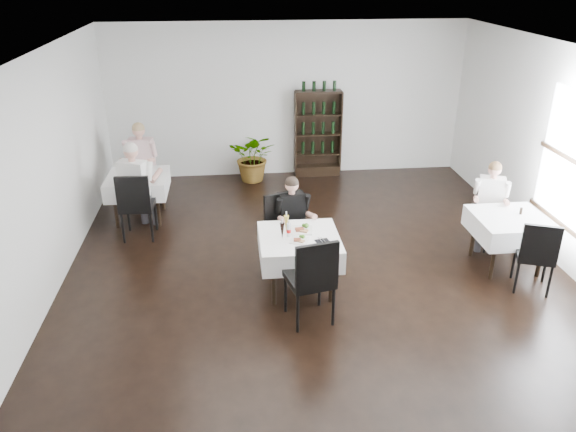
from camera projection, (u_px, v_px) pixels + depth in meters
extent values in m
plane|color=black|center=(321.00, 286.00, 7.57)|extent=(9.00, 9.00, 0.00)
plane|color=white|center=(327.00, 59.00, 6.33)|extent=(9.00, 9.00, 0.00)
plane|color=white|center=(287.00, 101.00, 11.02)|extent=(7.00, 0.00, 7.00)
plane|color=white|center=(31.00, 194.00, 6.62)|extent=(0.00, 9.00, 9.00)
cube|color=black|center=(573.00, 233.00, 7.64)|extent=(0.05, 2.30, 0.06)
cube|color=black|center=(317.00, 170.00, 11.50)|extent=(0.90, 0.28, 0.20)
cylinder|color=black|center=(274.00, 280.00, 7.03)|extent=(0.06, 0.06, 0.71)
cylinder|color=black|center=(269.00, 253.00, 7.69)|extent=(0.06, 0.06, 0.71)
cylinder|color=black|center=(331.00, 277.00, 7.10)|extent=(0.06, 0.06, 0.71)
cylinder|color=black|center=(322.00, 250.00, 7.76)|extent=(0.06, 0.06, 0.71)
cube|color=black|center=(299.00, 239.00, 7.24)|extent=(0.85, 0.85, 0.04)
cube|color=white|center=(299.00, 247.00, 7.29)|extent=(1.03, 1.03, 0.30)
cylinder|color=black|center=(115.00, 208.00, 9.09)|extent=(0.06, 0.06, 0.71)
cylinder|color=black|center=(122.00, 192.00, 9.71)|extent=(0.06, 0.06, 0.71)
cylinder|color=black|center=(158.00, 206.00, 9.16)|extent=(0.06, 0.06, 0.71)
cylinder|color=black|center=(162.00, 191.00, 9.77)|extent=(0.06, 0.06, 0.71)
cube|color=black|center=(137.00, 178.00, 9.28)|extent=(0.80, 0.80, 0.04)
cube|color=white|center=(138.00, 184.00, 9.32)|extent=(0.98, 0.98, 0.30)
cylinder|color=black|center=(494.00, 256.00, 7.61)|extent=(0.06, 0.06, 0.71)
cylinder|color=black|center=(474.00, 234.00, 8.23)|extent=(0.06, 0.06, 0.71)
cylinder|color=black|center=(541.00, 254.00, 7.67)|extent=(0.06, 0.06, 0.71)
cylinder|color=black|center=(518.00, 232.00, 8.29)|extent=(0.06, 0.06, 0.71)
cube|color=black|center=(511.00, 219.00, 7.79)|extent=(0.80, 0.80, 0.04)
cube|color=white|center=(509.00, 227.00, 7.84)|extent=(0.98, 0.98, 0.30)
imported|color=#2F5F20|center=(254.00, 157.00, 11.02)|extent=(1.06, 0.98, 1.00)
cylinder|color=black|center=(280.00, 262.00, 7.67)|extent=(0.04, 0.04, 0.49)
cylinder|color=black|center=(267.00, 249.00, 8.02)|extent=(0.04, 0.04, 0.49)
cylinder|color=black|center=(307.00, 256.00, 7.84)|extent=(0.04, 0.04, 0.49)
cylinder|color=black|center=(294.00, 243.00, 8.19)|extent=(0.04, 0.04, 0.49)
cube|color=black|center=(287.00, 235.00, 7.82)|extent=(0.62, 0.62, 0.07)
cube|color=black|center=(280.00, 211.00, 7.88)|extent=(0.48, 0.21, 0.53)
cylinder|color=black|center=(319.00, 287.00, 7.06)|extent=(0.04, 0.04, 0.52)
cylinder|color=black|center=(333.00, 307.00, 6.67)|extent=(0.04, 0.04, 0.52)
cylinder|color=black|center=(286.00, 294.00, 6.93)|extent=(0.04, 0.04, 0.52)
cylinder|color=black|center=(298.00, 313.00, 6.54)|extent=(0.04, 0.04, 0.52)
cube|color=black|center=(309.00, 279.00, 6.68)|extent=(0.62, 0.62, 0.08)
cube|color=black|center=(317.00, 266.00, 6.35)|extent=(0.52, 0.17, 0.56)
cylinder|color=black|center=(134.00, 195.00, 9.85)|extent=(0.04, 0.04, 0.50)
cylinder|color=black|center=(132.00, 186.00, 10.23)|extent=(0.04, 0.04, 0.50)
cylinder|color=black|center=(160.00, 192.00, 9.99)|extent=(0.04, 0.04, 0.50)
cylinder|color=black|center=(156.00, 184.00, 10.37)|extent=(0.04, 0.04, 0.50)
cube|color=black|center=(144.00, 174.00, 9.99)|extent=(0.61, 0.61, 0.08)
cube|color=black|center=(141.00, 155.00, 10.07)|extent=(0.50, 0.17, 0.55)
cylinder|color=black|center=(156.00, 216.00, 9.06)|extent=(0.04, 0.04, 0.50)
cylinder|color=black|center=(151.00, 228.00, 8.66)|extent=(0.04, 0.04, 0.50)
cylinder|color=black|center=(128.00, 217.00, 9.03)|extent=(0.04, 0.04, 0.50)
cylinder|color=black|center=(123.00, 228.00, 8.64)|extent=(0.04, 0.04, 0.50)
cube|color=black|center=(138.00, 205.00, 8.73)|extent=(0.52, 0.52, 0.08)
cube|color=black|center=(133.00, 194.00, 8.40)|extent=(0.50, 0.07, 0.54)
cylinder|color=black|center=(486.00, 240.00, 8.37)|extent=(0.03, 0.03, 0.41)
cylinder|color=black|center=(473.00, 230.00, 8.68)|extent=(0.03, 0.03, 0.41)
cylinder|color=black|center=(507.00, 238.00, 8.45)|extent=(0.03, 0.03, 0.41)
cylinder|color=black|center=(493.00, 228.00, 8.76)|extent=(0.03, 0.03, 0.41)
cube|color=black|center=(492.00, 220.00, 8.47)|extent=(0.47, 0.47, 0.06)
cube|color=black|center=(487.00, 201.00, 8.53)|extent=(0.41, 0.10, 0.44)
cylinder|color=black|center=(545.00, 267.00, 7.59)|extent=(0.04, 0.04, 0.46)
cylinder|color=black|center=(549.00, 282.00, 7.24)|extent=(0.04, 0.04, 0.46)
cylinder|color=black|center=(513.00, 263.00, 7.68)|extent=(0.04, 0.04, 0.46)
cylinder|color=black|center=(516.00, 278.00, 7.33)|extent=(0.04, 0.04, 0.46)
cube|color=black|center=(535.00, 255.00, 7.35)|extent=(0.60, 0.60, 0.07)
cube|color=black|center=(541.00, 244.00, 7.05)|extent=(0.45, 0.21, 0.50)
cube|color=#3A3A41|center=(289.00, 235.00, 7.86)|extent=(0.21, 0.40, 0.13)
cylinder|color=#3A3A41|center=(293.00, 258.00, 7.84)|extent=(0.10, 0.10, 0.44)
cube|color=#3A3A41|center=(301.00, 233.00, 7.92)|extent=(0.21, 0.40, 0.13)
cylinder|color=#3A3A41|center=(305.00, 256.00, 7.90)|extent=(0.10, 0.10, 0.44)
cube|color=black|center=(291.00, 210.00, 7.91)|extent=(0.40, 0.28, 0.50)
cylinder|color=tan|center=(283.00, 220.00, 7.65)|extent=(0.14, 0.29, 0.14)
cylinder|color=tan|center=(311.00, 215.00, 7.77)|extent=(0.14, 0.29, 0.14)
sphere|color=tan|center=(292.00, 185.00, 7.74)|extent=(0.19, 0.19, 0.19)
sphere|color=black|center=(292.00, 183.00, 7.73)|extent=(0.19, 0.19, 0.19)
cube|color=#3A3A41|center=(135.00, 176.00, 9.78)|extent=(0.21, 0.45, 0.14)
cylinder|color=#3A3A41|center=(134.00, 198.00, 9.74)|extent=(0.11, 0.11, 0.51)
cube|color=#3A3A41|center=(146.00, 176.00, 9.77)|extent=(0.21, 0.45, 0.14)
cylinder|color=#3A3A41|center=(145.00, 198.00, 9.74)|extent=(0.11, 0.11, 0.51)
cube|color=beige|center=(142.00, 154.00, 9.81)|extent=(0.44, 0.29, 0.57)
cylinder|color=tan|center=(123.00, 160.00, 9.58)|extent=(0.13, 0.33, 0.16)
cylinder|color=tan|center=(151.00, 161.00, 9.56)|extent=(0.13, 0.33, 0.16)
sphere|color=tan|center=(138.00, 130.00, 9.61)|extent=(0.22, 0.22, 0.22)
sphere|color=olive|center=(138.00, 129.00, 9.60)|extent=(0.22, 0.22, 0.22)
cube|color=#3A3A41|center=(148.00, 196.00, 8.95)|extent=(0.29, 0.47, 0.15)
cylinder|color=#3A3A41|center=(155.00, 210.00, 9.25)|extent=(0.12, 0.12, 0.52)
cube|color=#3A3A41|center=(136.00, 195.00, 8.99)|extent=(0.29, 0.47, 0.15)
cylinder|color=#3A3A41|center=(144.00, 209.00, 9.30)|extent=(0.12, 0.12, 0.52)
cube|color=white|center=(133.00, 179.00, 8.65)|extent=(0.47, 0.36, 0.58)
cylinder|color=tan|center=(156.00, 176.00, 8.85)|extent=(0.19, 0.34, 0.16)
cylinder|color=tan|center=(128.00, 173.00, 8.96)|extent=(0.19, 0.34, 0.16)
sphere|color=tan|center=(131.00, 151.00, 8.48)|extent=(0.22, 0.22, 0.22)
sphere|color=beige|center=(130.00, 149.00, 8.47)|extent=(0.22, 0.22, 0.22)
cube|color=#3A3A41|center=(482.00, 216.00, 8.42)|extent=(0.27, 0.41, 0.13)
cylinder|color=#3A3A41|center=(479.00, 238.00, 8.40)|extent=(0.10, 0.10, 0.45)
cube|color=#3A3A41|center=(495.00, 217.00, 8.38)|extent=(0.27, 0.41, 0.13)
cylinder|color=#3A3A41|center=(492.00, 239.00, 8.35)|extent=(0.10, 0.10, 0.45)
cube|color=white|center=(491.00, 193.00, 8.43)|extent=(0.42, 0.33, 0.51)
cylinder|color=tan|center=(476.00, 199.00, 8.27)|extent=(0.18, 0.29, 0.14)
cylinder|color=tan|center=(506.00, 202.00, 8.16)|extent=(0.18, 0.29, 0.14)
sphere|color=tan|center=(495.00, 169.00, 8.25)|extent=(0.19, 0.19, 0.19)
sphere|color=brown|center=(495.00, 168.00, 8.24)|extent=(0.19, 0.19, 0.19)
cube|color=white|center=(302.00, 230.00, 7.37)|extent=(0.31, 0.31, 0.02)
cube|color=#582519|center=(300.00, 229.00, 7.34)|extent=(0.11, 0.09, 0.03)
sphere|color=#3D731E|center=(306.00, 226.00, 7.40)|extent=(0.07, 0.07, 0.07)
cube|color=#8B5F3F|center=(304.00, 231.00, 7.31)|extent=(0.12, 0.11, 0.02)
cube|color=white|center=(299.00, 240.00, 7.10)|extent=(0.28, 0.28, 0.02)
cube|color=#582519|center=(297.00, 240.00, 7.08)|extent=(0.10, 0.08, 0.02)
sphere|color=#3D731E|center=(303.00, 237.00, 7.13)|extent=(0.05, 0.05, 0.05)
cube|color=#8B5F3F|center=(301.00, 241.00, 7.05)|extent=(0.10, 0.10, 0.02)
cone|color=black|center=(282.00, 231.00, 7.12)|extent=(0.06, 0.06, 0.22)
cylinder|color=silver|center=(282.00, 221.00, 7.07)|extent=(0.02, 0.02, 0.05)
cone|color=gold|center=(286.00, 224.00, 7.28)|extent=(0.07, 0.07, 0.24)
cylinder|color=silver|center=(286.00, 214.00, 7.22)|extent=(0.02, 0.02, 0.06)
cylinder|color=silver|center=(289.00, 230.00, 7.19)|extent=(0.06, 0.06, 0.18)
cylinder|color=#AD0A09|center=(289.00, 231.00, 7.20)|extent=(0.06, 0.06, 0.05)
cylinder|color=silver|center=(289.00, 222.00, 7.14)|extent=(0.02, 0.02, 0.05)
cube|color=black|center=(322.00, 241.00, 7.09)|extent=(0.20, 0.17, 0.01)
cylinder|color=silver|center=(321.00, 241.00, 7.09)|extent=(0.06, 0.19, 0.01)
cylinder|color=silver|center=(324.00, 241.00, 7.09)|extent=(0.07, 0.19, 0.01)
cylinder|color=black|center=(521.00, 211.00, 7.84)|extent=(0.05, 0.05, 0.10)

